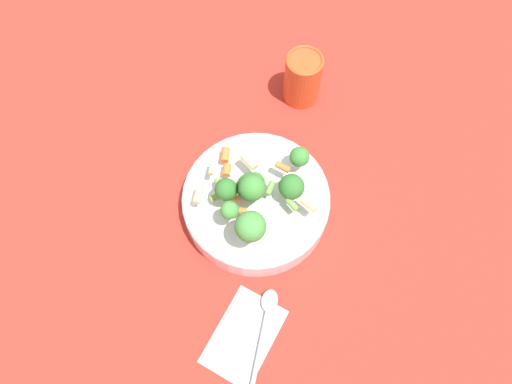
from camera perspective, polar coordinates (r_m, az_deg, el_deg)
name	(u,v)px	position (r m, az deg, el deg)	size (l,w,h in m)	color
ground_plane	(256,208)	(0.86, 0.00, -1.80)	(3.00, 3.00, 0.00)	#B72D23
bowl	(256,201)	(0.83, 0.00, -1.08)	(0.24, 0.24, 0.05)	silver
pasta_salad	(256,193)	(0.76, 0.05, -0.16)	(0.19, 0.20, 0.09)	#8CB766
cup	(303,78)	(0.93, 5.35, 12.89)	(0.07, 0.07, 0.10)	#CC4C23
napkin	(244,336)	(0.80, -1.38, -16.16)	(0.16, 0.15, 0.01)	#B2BCC6
spoon	(265,325)	(0.79, 1.01, -14.91)	(0.17, 0.09, 0.01)	silver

